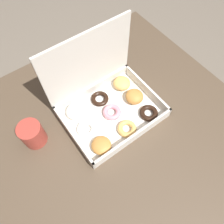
% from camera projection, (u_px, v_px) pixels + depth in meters
% --- Properties ---
extents(ground_plane, '(8.00, 8.00, 0.00)m').
position_uv_depth(ground_plane, '(118.00, 184.00, 1.39)').
color(ground_plane, '#6B6054').
extents(dining_table, '(0.91, 0.98, 0.75)m').
position_uv_depth(dining_table, '(122.00, 149.00, 0.83)').
color(dining_table, '#4C3D2D').
rests_on(dining_table, ground_plane).
extents(donut_box, '(0.32, 0.26, 0.27)m').
position_uv_depth(donut_box, '(106.00, 100.00, 0.75)').
color(donut_box, silver).
rests_on(donut_box, dining_table).
extents(coffee_mug, '(0.07, 0.07, 0.09)m').
position_uv_depth(coffee_mug, '(32.00, 134.00, 0.69)').
color(coffee_mug, '#A3382D').
rests_on(coffee_mug, dining_table).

